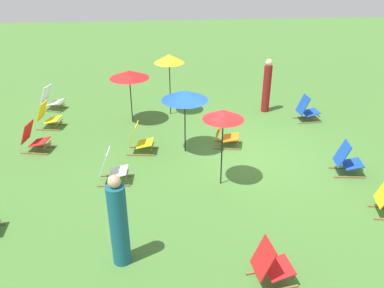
% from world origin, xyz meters
% --- Properties ---
extents(ground_plane, '(40.00, 40.00, 0.00)m').
position_xyz_m(ground_plane, '(0.00, 0.00, 0.00)').
color(ground_plane, '#477A33').
extents(deckchair_1, '(0.53, 0.79, 0.83)m').
position_xyz_m(deckchair_1, '(-0.81, 3.17, 0.37)').
color(deckchair_1, olive).
rests_on(deckchair_1, ground).
extents(deckchair_2, '(0.57, 0.82, 0.83)m').
position_xyz_m(deckchair_2, '(0.62, 2.57, 0.37)').
color(deckchair_2, olive).
rests_on(deckchair_2, ground).
extents(deckchair_3, '(0.58, 0.82, 0.83)m').
position_xyz_m(deckchair_3, '(-4.17, 0.25, 0.37)').
color(deckchair_3, olive).
rests_on(deckchair_3, ground).
extents(deckchair_5, '(0.61, 0.84, 0.83)m').
position_xyz_m(deckchair_5, '(2.43, 5.38, 0.37)').
color(deckchair_5, olive).
rests_on(deckchair_5, ground).
extents(deckchair_6, '(0.57, 0.81, 0.83)m').
position_xyz_m(deckchair_6, '(-0.92, -2.50, 0.37)').
color(deckchair_6, olive).
rests_on(deckchair_6, ground).
extents(deckchair_7, '(0.63, 0.85, 0.83)m').
position_xyz_m(deckchair_7, '(0.78, 0.21, 0.37)').
color(deckchair_7, olive).
rests_on(deckchair_7, ground).
extents(deckchair_8, '(0.61, 0.84, 0.83)m').
position_xyz_m(deckchair_8, '(0.95, 5.41, 0.37)').
color(deckchair_8, olive).
rests_on(deckchair_8, ground).
extents(deckchair_9, '(0.68, 0.87, 0.83)m').
position_xyz_m(deckchair_9, '(3.91, 5.62, 0.37)').
color(deckchair_9, olive).
rests_on(deckchair_9, ground).
extents(deckchair_10, '(0.53, 0.79, 0.83)m').
position_xyz_m(deckchair_10, '(2.27, -2.62, 0.37)').
color(deckchair_10, olive).
rests_on(deckchair_10, ground).
extents(umbrella_0, '(1.20, 1.20, 1.75)m').
position_xyz_m(umbrella_0, '(0.55, 1.34, 1.62)').
color(umbrella_0, black).
rests_on(umbrella_0, ground).
extents(umbrella_1, '(1.20, 1.20, 1.68)m').
position_xyz_m(umbrella_1, '(2.61, 2.86, 1.56)').
color(umbrella_1, black).
rests_on(umbrella_1, ground).
extents(umbrella_2, '(0.92, 0.92, 1.89)m').
position_xyz_m(umbrella_2, '(-1.11, 0.61, 1.77)').
color(umbrella_2, black).
rests_on(umbrella_2, ground).
extents(umbrella_3, '(0.94, 0.94, 1.99)m').
position_xyz_m(umbrella_3, '(3.17, 1.64, 1.85)').
color(umbrella_3, black).
rests_on(umbrella_3, ground).
extents(person_0, '(0.46, 0.46, 1.80)m').
position_xyz_m(person_0, '(-3.47, 2.75, 0.85)').
color(person_0, '#195972').
rests_on(person_0, ground).
extents(person_1, '(0.34, 0.34, 1.77)m').
position_xyz_m(person_1, '(3.15, -1.52, 0.87)').
color(person_1, maroon).
rests_on(person_1, ground).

